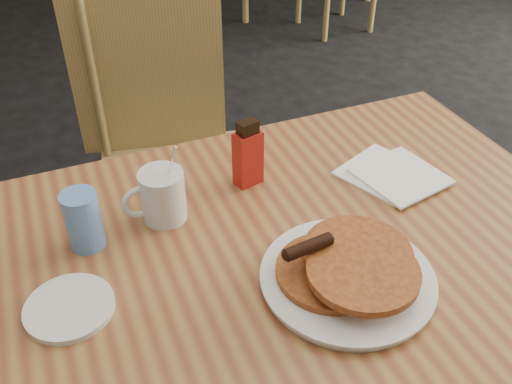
% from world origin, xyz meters
% --- Properties ---
extents(main_table, '(1.36, 0.96, 0.75)m').
position_xyz_m(main_table, '(-0.02, -0.08, 0.71)').
color(main_table, olive).
rests_on(main_table, floor).
extents(chair_main_far, '(0.54, 0.55, 0.99)m').
position_xyz_m(chair_main_far, '(-0.02, 0.66, 0.59)').
color(chair_main_far, '#9F814A').
rests_on(chair_main_far, floor).
extents(pancake_plate, '(0.31, 0.31, 0.09)m').
position_xyz_m(pancake_plate, '(0.05, -0.22, 0.77)').
color(pancake_plate, silver).
rests_on(pancake_plate, main_table).
extents(coffee_mug, '(0.13, 0.09, 0.17)m').
position_xyz_m(coffee_mug, '(-0.19, 0.10, 0.81)').
color(coffee_mug, silver).
rests_on(coffee_mug, main_table).
extents(syrup_bottle, '(0.06, 0.05, 0.15)m').
position_xyz_m(syrup_bottle, '(0.01, 0.13, 0.82)').
color(syrup_bottle, maroon).
rests_on(syrup_bottle, main_table).
extents(napkin_stack, '(0.22, 0.23, 0.01)m').
position_xyz_m(napkin_stack, '(0.31, 0.01, 0.76)').
color(napkin_stack, white).
rests_on(napkin_stack, main_table).
extents(blue_tumbler, '(0.08, 0.08, 0.12)m').
position_xyz_m(blue_tumbler, '(-0.35, 0.08, 0.81)').
color(blue_tumbler, '#588ACF').
rests_on(blue_tumbler, main_table).
extents(side_saucer, '(0.16, 0.16, 0.01)m').
position_xyz_m(side_saucer, '(-0.41, -0.07, 0.76)').
color(side_saucer, silver).
rests_on(side_saucer, main_table).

